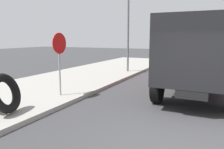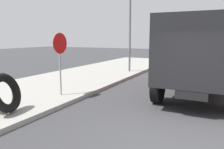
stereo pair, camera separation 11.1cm
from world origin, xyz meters
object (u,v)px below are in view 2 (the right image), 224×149
at_px(dump_truck_red, 203,55).
at_px(dump_truck_yellow, 206,43).
at_px(stop_sign, 60,52).
at_px(street_light_pole, 130,23).
at_px(loose_tire, 6,93).
at_px(dump_truck_green, 224,46).

height_order(dump_truck_red, dump_truck_yellow, same).
relative_size(stop_sign, street_light_pole, 0.39).
bearing_deg(loose_tire, stop_sign, -2.38).
relative_size(loose_tire, stop_sign, 0.50).
relative_size(loose_tire, dump_truck_yellow, 0.16).
distance_m(stop_sign, dump_truck_yellow, 24.45).
xyz_separation_m(dump_truck_yellow, street_light_pole, (-17.44, 3.29, 1.55)).
xyz_separation_m(stop_sign, dump_truck_red, (3.24, -4.63, -0.15)).
xyz_separation_m(dump_truck_green, dump_truck_yellow, (10.49, 2.08, 0.00)).
bearing_deg(dump_truck_yellow, loose_tire, 172.69).
distance_m(stop_sign, dump_truck_red, 5.66).
xyz_separation_m(stop_sign, dump_truck_green, (13.73, -5.39, -0.15)).
xyz_separation_m(stop_sign, dump_truck_yellow, (24.22, -3.31, -0.15)).
relative_size(dump_truck_green, street_light_pole, 1.17).
bearing_deg(dump_truck_red, loose_tire, 139.66).
distance_m(dump_truck_yellow, street_light_pole, 17.82).
bearing_deg(street_light_pole, dump_truck_yellow, -10.68).
bearing_deg(stop_sign, dump_truck_yellow, -7.78).
bearing_deg(street_light_pole, dump_truck_red, -127.48).
height_order(loose_tire, street_light_pole, street_light_pole).
xyz_separation_m(loose_tire, dump_truck_red, (5.57, -4.73, 0.87)).
bearing_deg(dump_truck_yellow, dump_truck_green, -168.79).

